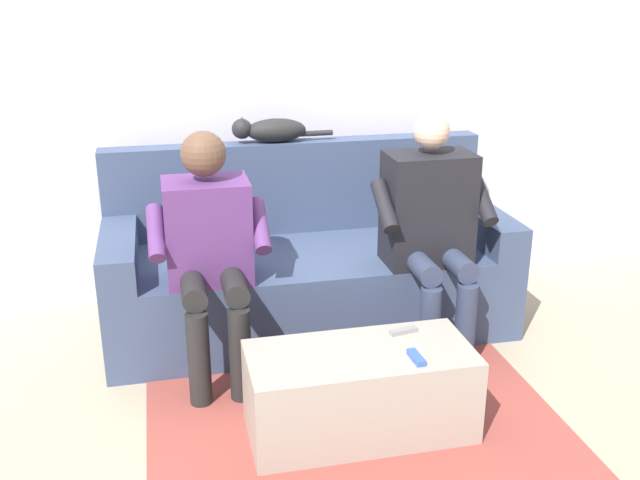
{
  "coord_description": "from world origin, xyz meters",
  "views": [
    {
      "loc": [
        0.73,
        3.41,
        1.77
      ],
      "look_at": [
        0.0,
        0.19,
        0.59
      ],
      "focal_mm": 40.67,
      "sensor_mm": 36.0,
      "label": 1
    }
  ],
  "objects_px": {
    "remote_gray": "(403,331)",
    "couch": "(307,270)",
    "person_right_seated": "(209,241)",
    "person_left_seated": "(431,220)",
    "remote_blue": "(416,357)",
    "coffee_table": "(360,392)",
    "cat_on_backrest": "(271,130)"
  },
  "relations": [
    {
      "from": "person_right_seated",
      "to": "remote_blue",
      "type": "distance_m",
      "value": 1.1
    },
    {
      "from": "person_left_seated",
      "to": "remote_gray",
      "type": "relative_size",
      "value": 9.62
    },
    {
      "from": "person_right_seated",
      "to": "cat_on_backrest",
      "type": "xyz_separation_m",
      "value": [
        -0.4,
        -0.69,
        0.36
      ]
    },
    {
      "from": "remote_blue",
      "to": "remote_gray",
      "type": "distance_m",
      "value": 0.23
    },
    {
      "from": "couch",
      "to": "person_left_seated",
      "type": "height_order",
      "value": "person_left_seated"
    },
    {
      "from": "couch",
      "to": "remote_blue",
      "type": "height_order",
      "value": "couch"
    },
    {
      "from": "cat_on_backrest",
      "to": "remote_gray",
      "type": "distance_m",
      "value": 1.43
    },
    {
      "from": "cat_on_backrest",
      "to": "couch",
      "type": "bearing_deg",
      "value": 113.85
    },
    {
      "from": "person_left_seated",
      "to": "cat_on_backrest",
      "type": "relative_size",
      "value": 2.15
    },
    {
      "from": "person_right_seated",
      "to": "remote_gray",
      "type": "bearing_deg",
      "value": 144.25
    },
    {
      "from": "person_right_seated",
      "to": "remote_gray",
      "type": "distance_m",
      "value": 0.97
    },
    {
      "from": "couch",
      "to": "remote_blue",
      "type": "distance_m",
      "value": 1.18
    },
    {
      "from": "cat_on_backrest",
      "to": "remote_gray",
      "type": "bearing_deg",
      "value": 105.97
    },
    {
      "from": "cat_on_backrest",
      "to": "person_left_seated",
      "type": "bearing_deg",
      "value": 134.24
    },
    {
      "from": "cat_on_backrest",
      "to": "remote_blue",
      "type": "distance_m",
      "value": 1.62
    },
    {
      "from": "person_left_seated",
      "to": "couch",
      "type": "bearing_deg",
      "value": -35.91
    },
    {
      "from": "couch",
      "to": "person_right_seated",
      "type": "distance_m",
      "value": 0.75
    },
    {
      "from": "couch",
      "to": "cat_on_backrest",
      "type": "bearing_deg",
      "value": -66.15
    },
    {
      "from": "couch",
      "to": "cat_on_backrest",
      "type": "xyz_separation_m",
      "value": [
        0.13,
        -0.3,
        0.7
      ]
    },
    {
      "from": "couch",
      "to": "remote_blue",
      "type": "xyz_separation_m",
      "value": [
        -0.19,
        1.16,
        0.07
      ]
    },
    {
      "from": "remote_gray",
      "to": "couch",
      "type": "bearing_deg",
      "value": 92.66
    },
    {
      "from": "couch",
      "to": "remote_gray",
      "type": "distance_m",
      "value": 0.96
    },
    {
      "from": "remote_blue",
      "to": "coffee_table",
      "type": "bearing_deg",
      "value": -123.03
    },
    {
      "from": "cat_on_backrest",
      "to": "remote_blue",
      "type": "height_order",
      "value": "cat_on_backrest"
    },
    {
      "from": "person_right_seated",
      "to": "remote_blue",
      "type": "relative_size",
      "value": 9.97
    },
    {
      "from": "cat_on_backrest",
      "to": "remote_blue",
      "type": "bearing_deg",
      "value": 102.57
    },
    {
      "from": "couch",
      "to": "coffee_table",
      "type": "bearing_deg",
      "value": 90.0
    },
    {
      "from": "person_left_seated",
      "to": "remote_blue",
      "type": "distance_m",
      "value": 0.9
    },
    {
      "from": "person_left_seated",
      "to": "person_right_seated",
      "type": "distance_m",
      "value": 1.07
    },
    {
      "from": "person_right_seated",
      "to": "person_left_seated",
      "type": "bearing_deg",
      "value": 179.98
    },
    {
      "from": "coffee_table",
      "to": "remote_gray",
      "type": "distance_m",
      "value": 0.32
    },
    {
      "from": "coffee_table",
      "to": "remote_gray",
      "type": "height_order",
      "value": "remote_gray"
    }
  ]
}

